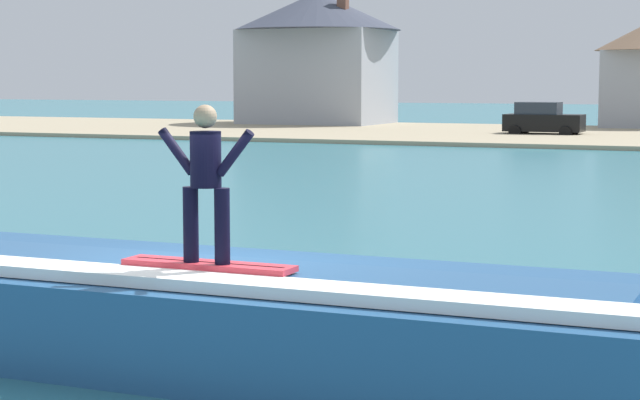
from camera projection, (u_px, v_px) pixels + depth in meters
ground_plane at (219, 358)px, 12.37m from camera, size 260.00×260.00×0.00m
wave_crest at (217, 312)px, 12.24m from camera, size 10.51×3.16×1.11m
surfboard at (208, 265)px, 11.59m from camera, size 1.88×0.38×0.06m
surfer at (206, 175)px, 11.43m from camera, size 1.10×0.32×1.62m
car_near_shore at (543, 119)px, 59.23m from camera, size 4.06×2.12×1.86m
house_with_chimney at (317, 49)px, 72.86m from camera, size 10.86×10.86×8.84m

